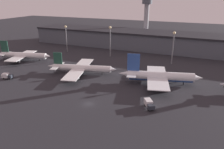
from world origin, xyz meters
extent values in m
plane|color=#26262B|center=(0.00, 0.00, 0.00)|extent=(600.00, 600.00, 0.00)
cube|color=#4C515B|center=(0.00, 103.48, 6.32)|extent=(203.94, 27.75, 12.65)
cube|color=black|center=(0.00, 103.48, 13.25)|extent=(203.94, 29.75, 1.20)
cylinder|color=white|center=(-70.41, 38.11, 3.45)|extent=(31.01, 11.46, 3.63)
cylinder|color=#ADB2B7|center=(-70.41, 38.11, 2.82)|extent=(29.37, 10.54, 3.09)
cone|color=white|center=(-54.32, 42.36, 3.45)|extent=(5.10, 4.45, 3.45)
cone|color=white|center=(-86.68, 33.81, 3.73)|extent=(6.06, 4.38, 3.09)
cube|color=#1E4738|center=(-83.05, 34.77, 9.04)|extent=(5.02, 1.69, 7.54)
cube|color=white|center=(-83.65, 34.61, 4.00)|extent=(6.09, 10.67, 0.24)
cube|color=white|center=(-71.92, 37.71, 3.00)|extent=(14.88, 29.10, 0.36)
cylinder|color=gray|center=(-73.02, 45.53, 1.75)|extent=(4.38, 2.95, 2.00)
cylinder|color=gray|center=(-69.01, 30.38, 1.75)|extent=(4.38, 2.95, 2.00)
cylinder|color=black|center=(-59.88, 40.89, 0.82)|extent=(0.50, 0.50, 1.64)
cylinder|color=black|center=(-72.29, 39.12, 0.82)|extent=(0.50, 0.50, 1.64)
cylinder|color=black|center=(-71.55, 36.31, 0.82)|extent=(0.50, 0.50, 1.64)
cylinder|color=white|center=(-20.95, 30.49, 3.29)|extent=(32.35, 11.66, 3.46)
cylinder|color=#ADB2B7|center=(-20.95, 30.49, 2.68)|extent=(30.65, 10.74, 2.94)
cone|color=white|center=(-4.21, 34.92, 3.29)|extent=(4.85, 4.24, 3.29)
cone|color=white|center=(-37.85, 26.03, 3.55)|extent=(5.77, 4.17, 2.94)
cube|color=#1E4738|center=(-34.16, 27.00, 8.32)|extent=(4.79, 1.62, 6.61)
cube|color=white|center=(-34.79, 26.83, 3.81)|extent=(6.82, 14.01, 0.24)
cube|color=white|center=(-22.52, 30.08, 2.86)|extent=(17.00, 38.41, 0.36)
cylinder|color=gray|center=(-24.27, 40.54, 1.65)|extent=(4.17, 2.81, 1.90)
cylinder|color=gray|center=(-18.88, 20.12, 1.65)|extent=(4.17, 2.81, 1.90)
cylinder|color=black|center=(-9.93, 33.40, 0.78)|extent=(0.50, 0.50, 1.56)
cylinder|color=black|center=(-22.87, 31.42, 0.78)|extent=(0.50, 0.50, 1.56)
cylinder|color=black|center=(-22.17, 28.74, 0.78)|extent=(0.50, 0.50, 1.56)
cylinder|color=white|center=(22.19, 32.61, 4.12)|extent=(32.00, 12.36, 4.34)
cylinder|color=#2D519E|center=(22.19, 32.61, 3.36)|extent=(30.29, 11.32, 3.69)
cone|color=white|center=(38.89, 37.03, 4.12)|extent=(6.08, 5.31, 4.12)
cone|color=white|center=(5.27, 28.14, 4.44)|extent=(7.23, 5.23, 3.69)
cube|color=#2D519E|center=(9.21, 29.19, 10.56)|extent=(5.97, 1.94, 8.54)
cube|color=white|center=(8.59, 29.02, 4.77)|extent=(7.25, 12.67, 0.24)
cube|color=white|center=(20.64, 32.21, 3.58)|extent=(17.71, 34.57, 0.36)
cylinder|color=gray|center=(19.19, 41.45, 2.13)|extent=(5.22, 3.52, 2.38)
cylinder|color=gray|center=(23.94, 23.45, 2.13)|extent=(5.22, 3.52, 2.38)
cylinder|color=black|center=(33.00, 35.47, 0.98)|extent=(0.50, 0.50, 1.95)
cylinder|color=black|center=(20.20, 33.88, 0.98)|extent=(0.50, 0.50, 1.95)
cylinder|color=black|center=(21.08, 30.53, 0.98)|extent=(0.50, 0.50, 1.95)
cube|color=#282D38|center=(-50.84, 8.33, 1.56)|extent=(2.21, 2.86, 1.68)
cube|color=silver|center=(-53.49, 7.52, 1.84)|extent=(3.77, 3.34, 2.23)
cylinder|color=black|center=(-51.27, 9.19, 0.45)|extent=(1.04, 0.87, 0.90)
cylinder|color=black|center=(-50.71, 7.38, 0.45)|extent=(1.04, 0.87, 0.90)
cylinder|color=black|center=(-54.40, 8.23, 0.45)|extent=(1.04, 0.87, 0.90)
cylinder|color=black|center=(-53.85, 6.42, 0.45)|extent=(1.04, 0.87, 0.90)
cube|color=#282D38|center=(24.51, 4.59, 1.57)|extent=(3.11, 2.95, 1.70)
cube|color=silver|center=(22.63, 7.44, 1.85)|extent=(4.23, 4.64, 2.27)
cylinder|color=black|center=(25.18, 5.26, 0.45)|extent=(1.01, 1.09, 0.90)
cylinder|color=black|center=(23.63, 4.24, 0.45)|extent=(1.01, 1.09, 0.90)
cylinder|color=black|center=(22.95, 8.64, 0.45)|extent=(1.01, 1.09, 0.90)
cylinder|color=black|center=(21.40, 7.62, 0.45)|extent=(1.01, 1.09, 0.90)
cylinder|color=slate|center=(-57.22, 69.30, 9.21)|extent=(0.70, 0.70, 18.42)
sphere|color=beige|center=(-57.22, 69.30, 19.02)|extent=(1.80, 1.80, 1.80)
cylinder|color=slate|center=(-20.79, 69.30, 9.93)|extent=(0.70, 0.70, 19.87)
sphere|color=beige|center=(-20.79, 69.30, 20.47)|extent=(1.80, 1.80, 1.80)
cylinder|color=slate|center=(22.06, 69.30, 9.49)|extent=(0.70, 0.70, 18.98)
sphere|color=beige|center=(22.06, 69.30, 19.58)|extent=(1.80, 1.80, 1.80)
cylinder|color=#99999E|center=(-12.72, 134.10, 16.77)|extent=(4.40, 4.40, 33.53)
cylinder|color=#4C515B|center=(-12.72, 134.10, 35.53)|extent=(9.00, 9.00, 4.00)
camera|label=1|loc=(39.74, -68.57, 41.66)|focal=35.00mm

